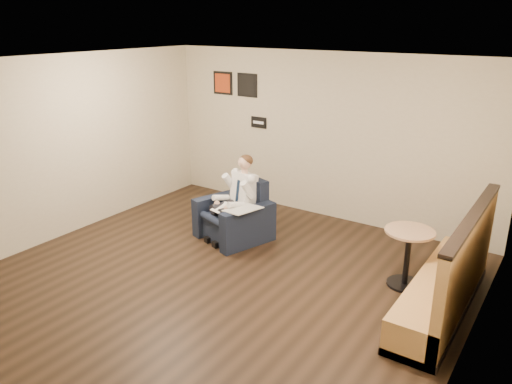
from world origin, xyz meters
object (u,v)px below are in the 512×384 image
Objects in this scene: armchair at (233,211)px; coffee_mug at (235,195)px; green_folder at (221,200)px; banquette at (445,262)px; cafe_table at (407,258)px; seated_man at (227,202)px; side_table at (223,212)px; smartphone at (228,197)px.

armchair is 0.62m from coffee_mug.
green_folder is 0.18× the size of banquette.
cafe_table is at bearing 19.06° from armchair.
coffee_mug is at bearing 167.32° from banquette.
green_folder is (-0.44, 0.42, -0.18)m from seated_man.
cafe_table reaches higher than green_folder.
smartphone reaches higher than side_table.
cafe_table is at bearing -4.67° from green_folder.
armchair reaches higher than side_table.
cafe_table reaches higher than smartphone.
armchair is 1.75× the size of side_table.
armchair reaches higher than coffee_mug.
coffee_mug is (-0.35, 0.51, 0.03)m from armchair.
seated_man reaches higher than coffee_mug.
side_table is at bearing 170.40° from banquette.
side_table is (-0.42, 0.45, -0.41)m from seated_man.
banquette is at bearing -9.10° from green_folder.
banquette is at bearing 13.02° from armchair.
side_table is 3.78m from banquette.
seated_man reaches higher than side_table.
seated_man is 13.42× the size of coffee_mug.
seated_man reaches higher than armchair.
armchair is at bearing 90.00° from seated_man.
coffee_mug is 0.68× the size of smartphone.
seated_man is at bearing 176.84° from banquette.
side_table is 0.23m from green_folder.
green_folder is at bearing 154.72° from seated_man.
coffee_mug is 3.10m from cafe_table.
coffee_mug is (-0.31, 0.63, -0.14)m from seated_man.
coffee_mug reaches higher than smartphone.
seated_man is 0.63m from green_folder.
banquette is at bearing 15.05° from seated_man.
seated_man is 3.30m from banquette.
coffee_mug is at bearing 58.61° from side_table.
side_table is at bearing -97.35° from smartphone.
smartphone is 0.18× the size of cafe_table.
banquette reaches higher than side_table.
green_folder is 4.74× the size of coffee_mug.
armchair is 0.61m from side_table.
coffee_mug is (0.11, 0.18, 0.27)m from side_table.
seated_man is 0.51× the size of banquette.
armchair is 2.72m from cafe_table.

